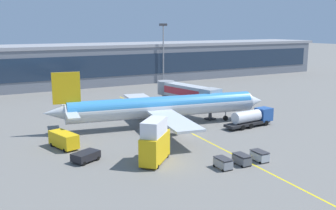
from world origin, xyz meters
name	(u,v)px	position (x,y,z in m)	size (l,w,h in m)	color
ground_plane	(182,135)	(0.00, 0.00, 0.00)	(700.00, 700.00, 0.00)	slate
apron_lead_in_line	(187,131)	(2.31, 2.00, 0.00)	(0.30, 80.00, 0.01)	yellow
terminal_building	(83,64)	(4.45, 71.20, 6.62)	(194.79, 22.43, 13.19)	slate
main_airliner	(162,107)	(0.13, 7.60, 3.82)	(43.92, 35.20, 11.14)	silver
jet_bridge	(185,92)	(10.05, 15.33, 4.82)	(6.49, 18.23, 6.53)	#B2B7BC
fuel_tanker	(252,117)	(15.07, -1.06, 1.75)	(10.96, 3.32, 3.25)	#232326
lavatory_truck	(63,139)	(-20.24, 3.08, 1.42)	(3.68, 6.19, 2.50)	yellow
pushback_tug	(85,156)	(-19.24, -4.99, 0.85)	(4.42, 3.70, 1.40)	black
catering_lift	(155,142)	(-10.78, -10.16, 3.07)	(6.59, 6.56, 6.30)	yellow
baggage_cart_0	(223,163)	(-3.84, -16.82, 0.78)	(1.68, 2.69, 1.48)	gray
baggage_cart_1	(242,159)	(-0.64, -16.89, 0.78)	(1.68, 2.69, 1.48)	#595B60
baggage_cart_2	(260,156)	(2.56, -16.97, 0.78)	(1.68, 2.69, 1.48)	#B2B7BC
apron_light_mast_0	(163,48)	(28.65, 59.24, 11.92)	(2.80, 0.50, 20.00)	gray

